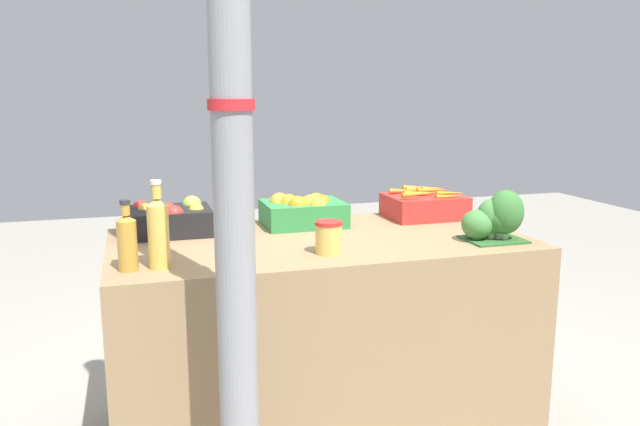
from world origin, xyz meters
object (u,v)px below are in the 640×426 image
(pickle_jar, at_px, (329,237))
(apple_crate, at_px, (168,218))
(orange_crate, at_px, (303,211))
(carrot_crate, at_px, (425,205))
(support_pole, at_px, (231,105))
(juice_bottle_amber, at_px, (127,241))
(broccoli_pile, at_px, (496,218))
(juice_bottle_golden, at_px, (158,231))

(pickle_jar, bearing_deg, apple_crate, 137.44)
(orange_crate, xyz_separation_m, carrot_crate, (0.58, 0.00, -0.01))
(support_pole, xyz_separation_m, apple_crate, (-0.13, 0.87, -0.47))
(carrot_crate, height_order, juice_bottle_amber, juice_bottle_amber)
(apple_crate, bearing_deg, orange_crate, -0.01)
(support_pole, relative_size, apple_crate, 7.97)
(orange_crate, bearing_deg, carrot_crate, 0.47)
(carrot_crate, bearing_deg, broccoli_pile, -83.01)
(broccoli_pile, height_order, juice_bottle_golden, juice_bottle_golden)
(apple_crate, height_order, juice_bottle_golden, juice_bottle_golden)
(support_pole, relative_size, juice_bottle_golden, 9.32)
(support_pole, xyz_separation_m, juice_bottle_golden, (-0.19, 0.37, -0.41))
(orange_crate, bearing_deg, apple_crate, 179.99)
(juice_bottle_amber, distance_m, juice_bottle_golden, 0.10)
(orange_crate, relative_size, carrot_crate, 1.00)
(carrot_crate, distance_m, broccoli_pile, 0.49)
(broccoli_pile, xyz_separation_m, pickle_jar, (-0.67, 0.00, -0.03))
(apple_crate, relative_size, orange_crate, 1.00)
(orange_crate, xyz_separation_m, juice_bottle_golden, (-0.62, -0.50, 0.06))
(orange_crate, relative_size, juice_bottle_amber, 1.47)
(apple_crate, xyz_separation_m, orange_crate, (0.56, -0.00, 0.00))
(orange_crate, height_order, juice_bottle_amber, juice_bottle_amber)
(apple_crate, relative_size, carrot_crate, 1.00)
(juice_bottle_amber, bearing_deg, juice_bottle_golden, 0.00)
(broccoli_pile, relative_size, juice_bottle_amber, 1.03)
(orange_crate, bearing_deg, support_pole, -116.32)
(juice_bottle_amber, bearing_deg, apple_crate, 72.93)
(orange_crate, relative_size, juice_bottle_golden, 1.17)
(carrot_crate, distance_m, juice_bottle_amber, 1.39)
(support_pole, bearing_deg, pickle_jar, 44.52)
(broccoli_pile, bearing_deg, juice_bottle_golden, -179.14)
(juice_bottle_golden, bearing_deg, broccoli_pile, 0.86)
(carrot_crate, relative_size, broccoli_pile, 1.43)
(apple_crate, height_order, orange_crate, same)
(apple_crate, xyz_separation_m, juice_bottle_golden, (-0.06, -0.50, 0.06))
(orange_crate, relative_size, pickle_jar, 2.90)
(orange_crate, bearing_deg, juice_bottle_amber, -144.97)
(support_pole, distance_m, juice_bottle_amber, 0.64)
(juice_bottle_golden, bearing_deg, juice_bottle_amber, 180.00)
(apple_crate, xyz_separation_m, carrot_crate, (1.14, 0.00, -0.01))
(carrot_crate, height_order, juice_bottle_golden, juice_bottle_golden)
(orange_crate, distance_m, pickle_jar, 0.48)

